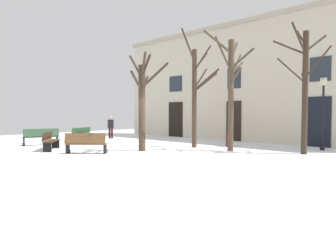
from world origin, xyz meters
TOP-DOWN VIEW (x-y plane):
  - ground_plane at (0.00, 0.00)m, footprint 31.44×31.44m
  - building_facade at (-0.00, 7.80)m, footprint 19.65×0.60m
  - tree_left_of_center at (0.63, 2.92)m, footprint 1.71×1.97m
  - tree_center at (2.84, 2.82)m, footprint 1.53×2.55m
  - tree_near_facade at (-0.17, -0.04)m, footprint 1.47×2.35m
  - tree_right_of_center at (5.71, 4.19)m, footprint 2.37×2.07m
  - streetlamp at (5.87, 6.22)m, footprint 0.30×0.30m
  - litter_bin at (1.72, 4.50)m, footprint 0.41×0.41m
  - bench_near_center_tree at (-6.68, 0.70)m, footprint 1.00×1.78m
  - bench_back_to_back_left at (-1.34, -2.37)m, footprint 1.65×1.53m
  - bench_far_corner at (-3.77, -2.84)m, footprint 1.65×1.46m
  - bench_facing_shops at (-6.28, -2.18)m, footprint 0.93×1.94m
  - person_near_bench at (-7.19, 3.21)m, footprint 0.44×0.40m

SIDE VIEW (x-z plane):
  - ground_plane at x=0.00m, z-range 0.00..0.00m
  - litter_bin at x=1.72m, z-range 0.00..0.80m
  - bench_far_corner at x=-3.77m, z-range 0.02..0.92m
  - bench_near_center_tree at x=-6.68m, z-range 0.03..0.92m
  - bench_back_to_back_left at x=-1.34m, z-range 0.01..0.94m
  - bench_facing_shops at x=-6.28m, z-range 0.03..0.96m
  - person_near_bench at x=-7.19m, z-range 0.08..1.65m
  - streetlamp at x=5.87m, z-range 0.41..3.97m
  - tree_near_facade at x=-0.17m, z-range 0.12..4.63m
  - tree_left_of_center at x=0.63m, z-range -0.15..5.90m
  - tree_center at x=2.84m, z-range 0.22..5.71m
  - tree_right_of_center at x=5.71m, z-range 0.17..5.81m
  - building_facade at x=0.00m, z-range 0.05..7.81m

